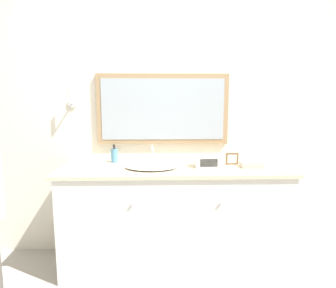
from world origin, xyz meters
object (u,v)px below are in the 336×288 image
Objects in this scene: sink_basin at (152,165)px; appliance_box at (207,161)px; soap_bottle at (114,155)px; picture_frame at (232,159)px.

sink_basin is 0.48m from appliance_box.
picture_frame is at bearing -7.15° from soap_bottle.
appliance_box is at bearing -14.36° from soap_bottle.
sink_basin reaches higher than appliance_box.
appliance_box is (0.83, -0.21, -0.01)m from soap_bottle.
appliance_box is 1.82× the size of picture_frame.
appliance_box is 0.25m from picture_frame.
soap_bottle reaches higher than sink_basin.
picture_frame is at bearing 7.18° from sink_basin.
sink_basin is 2.19× the size of appliance_box.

